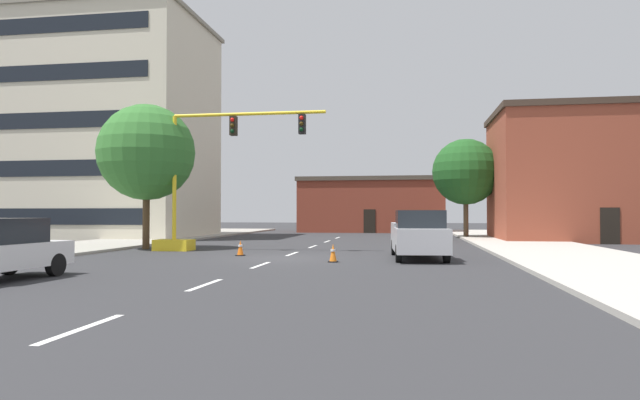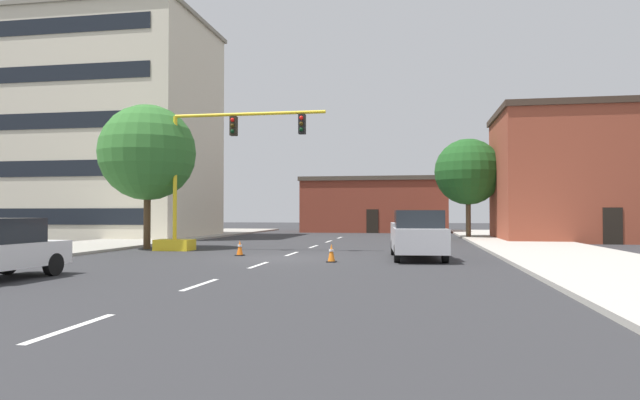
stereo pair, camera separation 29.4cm
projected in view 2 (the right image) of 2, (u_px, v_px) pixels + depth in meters
ground_plane at (279, 258)px, 22.86m from camera, size 160.00×160.00×0.00m
sidewalk_left at (115, 243)px, 32.77m from camera, size 6.00×56.00×0.14m
sidewalk_right at (540, 248)px, 28.71m from camera, size 6.00×56.00×0.14m
lane_stripe_seg_0 at (72, 328)px, 9.06m from camera, size 0.16×2.40×0.01m
lane_stripe_seg_1 at (200, 285)px, 14.48m from camera, size 0.16×2.40×0.01m
lane_stripe_seg_2 at (259, 265)px, 19.90m from camera, size 0.16×2.40×0.01m
lane_stripe_seg_3 at (292, 254)px, 25.32m from camera, size 0.16×2.40×0.01m
lane_stripe_seg_4 at (314, 246)px, 30.74m from camera, size 0.16×2.40×0.01m
lane_stripe_seg_5 at (329, 241)px, 36.16m from camera, size 0.16×2.40×0.01m
lane_stripe_seg_6 at (340, 238)px, 41.58m from camera, size 0.16×2.40×0.01m
building_tall_left at (112, 130)px, 42.65m from camera, size 14.66×11.12×16.62m
building_brick_center at (376, 205)px, 55.19m from camera, size 14.11×8.70×5.31m
building_row_right at (589, 175)px, 37.02m from camera, size 12.17×8.88×8.84m
traffic_signal_gantry at (195, 206)px, 27.49m from camera, size 8.57×1.20×6.83m
tree_left_near at (148, 153)px, 28.84m from camera, size 5.00×5.00×7.54m
tree_right_far at (468, 172)px, 40.39m from camera, size 4.84×4.84×7.31m
pickup_truck_silver at (417, 235)px, 22.63m from camera, size 2.39×5.53×1.99m
traffic_cone_roadside_a at (240, 248)px, 24.26m from camera, size 0.36×0.36×0.69m
traffic_cone_roadside_b at (331, 253)px, 21.07m from camera, size 0.36×0.36×0.71m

